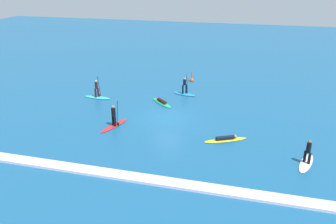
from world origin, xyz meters
TOP-DOWN VIEW (x-y plane):
  - ground_plane at (0.00, 0.00)m, footprint 120.00×120.00m
  - surfer_on_green_board at (-1.49, 3.19)m, footprint 2.73×2.64m
  - surfer_on_blue_board at (0.08, 6.25)m, footprint 2.56×1.41m
  - surfer_on_teal_board at (-8.09, 3.02)m, footprint 2.83×0.87m
  - surfer_on_red_board at (-3.75, -2.87)m, footprint 1.49×3.28m
  - surfer_on_white_board at (10.74, -5.18)m, footprint 1.46×2.91m
  - surfer_on_yellow_board at (5.29, -3.15)m, footprint 3.23×2.09m
  - marker_buoy at (-0.11, 10.95)m, footprint 0.49×0.49m
  - wave_crest at (0.00, -9.76)m, footprint 25.25×0.90m

SIDE VIEW (x-z plane):
  - ground_plane at x=0.00m, z-range 0.00..0.00m
  - wave_crest at x=0.00m, z-range 0.00..0.18m
  - surfer_on_yellow_board at x=5.29m, z-range -0.06..0.32m
  - surfer_on_green_board at x=-1.49m, z-range -0.07..0.33m
  - marker_buoy at x=-0.11m, z-range -0.45..0.80m
  - surfer_on_white_board at x=10.74m, z-range -0.48..1.25m
  - surfer_on_teal_board at x=-8.09m, z-range -0.70..1.50m
  - surfer_on_blue_board at x=0.08m, z-range -0.61..1.41m
  - surfer_on_red_board at x=-3.75m, z-range -0.65..1.59m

